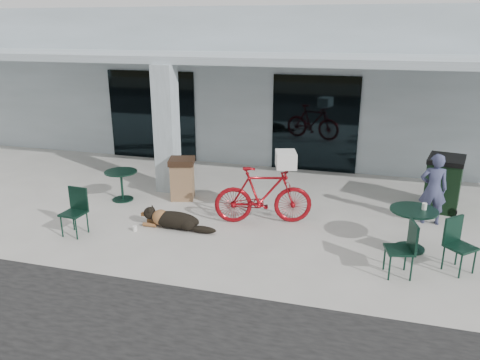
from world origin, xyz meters
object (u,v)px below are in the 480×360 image
(cafe_chair_far_a, at_px, (461,246))
(cafe_chair_far_b, at_px, (399,249))
(bicycle, at_px, (263,195))
(wheeled_bin, at_px, (443,183))
(cafe_chair_near, at_px, (73,213))
(person, at_px, (433,189))
(cafe_table_near, at_px, (122,186))
(dog, at_px, (175,219))
(trash_receptacle, at_px, (182,179))
(cafe_table_far, at_px, (412,230))

(cafe_chair_far_a, xyz_separation_m, cafe_chair_far_b, (-1.00, -0.41, 0.01))
(bicycle, distance_m, wheeled_bin, 4.19)
(cafe_chair_near, xyz_separation_m, cafe_chair_far_b, (6.12, 0.06, 0.01))
(cafe_chair_near, distance_m, person, 7.33)
(cafe_chair_far_a, bearing_deg, person, 53.55)
(cafe_table_near, distance_m, cafe_chair_far_a, 7.37)
(person, bearing_deg, cafe_table_near, 0.38)
(dog, bearing_deg, cafe_chair_far_a, -3.95)
(dog, distance_m, trash_receptacle, 1.79)
(cafe_chair_far_b, bearing_deg, cafe_chair_near, -101.91)
(cafe_chair_near, bearing_deg, wheeled_bin, 30.41)
(dog, distance_m, cafe_chair_near, 1.99)
(dog, height_order, cafe_chair_far_a, cafe_chair_far_a)
(cafe_chair_far_a, bearing_deg, cafe_chair_near, 140.32)
(cafe_chair_far_b, bearing_deg, cafe_chair_far_a, 99.90)
(cafe_chair_far_a, height_order, person, person)
(bicycle, bearing_deg, cafe_table_far, -115.32)
(dog, xyz_separation_m, cafe_chair_far_b, (4.34, -0.77, 0.27))
(bicycle, xyz_separation_m, wheeled_bin, (3.73, 1.90, -0.01))
(wheeled_bin, bearing_deg, trash_receptacle, -158.23)
(trash_receptacle, bearing_deg, cafe_table_far, -15.23)
(trash_receptacle, bearing_deg, dog, -73.15)
(cafe_table_far, height_order, wheeled_bin, wheeled_bin)
(cafe_table_near, relative_size, trash_receptacle, 0.77)
(bicycle, relative_size, wheeled_bin, 1.69)
(cafe_table_near, distance_m, person, 6.98)
(cafe_chair_near, xyz_separation_m, trash_receptacle, (1.27, 2.52, 0.03))
(bicycle, relative_size, cafe_chair_far_b, 2.13)
(bicycle, relative_size, cafe_chair_near, 2.16)
(bicycle, distance_m, dog, 1.90)
(cafe_chair_far_a, bearing_deg, bicycle, 119.15)
(cafe_table_far, bearing_deg, cafe_chair_near, -170.00)
(cafe_chair_near, distance_m, wheeled_bin, 8.02)
(cafe_table_near, distance_m, cafe_chair_near, 2.04)
(bicycle, xyz_separation_m, cafe_chair_near, (-3.47, -1.61, -0.14))
(bicycle, distance_m, cafe_chair_near, 3.83)
(dog, relative_size, cafe_table_near, 1.61)
(cafe_table_near, relative_size, cafe_chair_far_b, 0.80)
(bicycle, xyz_separation_m, person, (3.40, 0.92, 0.15))
(cafe_table_near, xyz_separation_m, cafe_table_far, (6.47, -0.90, 0.04))
(dog, bearing_deg, cafe_chair_far_b, -10.16)
(cafe_chair_far_a, relative_size, person, 0.62)
(cafe_chair_near, height_order, cafe_chair_far_a, cafe_chair_near)
(person, bearing_deg, cafe_table_far, 67.51)
(cafe_chair_near, distance_m, trash_receptacle, 2.82)
(trash_receptacle, bearing_deg, cafe_table_near, -160.17)
(cafe_chair_far_b, bearing_deg, trash_receptacle, -129.36)
(cafe_table_far, height_order, cafe_chair_far_a, cafe_chair_far_a)
(cafe_chair_far_b, xyz_separation_m, wheeled_bin, (1.08, 3.46, 0.12))
(cafe_table_far, bearing_deg, person, 71.28)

